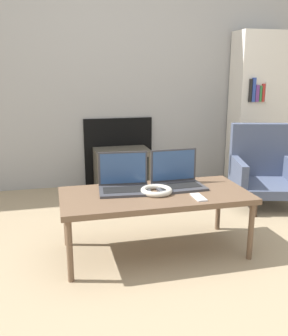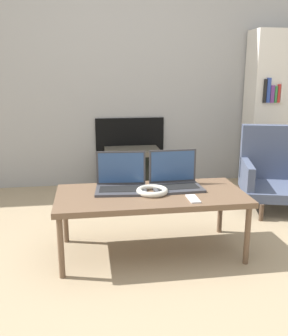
{
  "view_description": "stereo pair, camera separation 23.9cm",
  "coord_description": "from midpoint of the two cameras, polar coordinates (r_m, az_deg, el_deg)",
  "views": [
    {
      "loc": [
        -0.62,
        -1.86,
        1.17
      ],
      "look_at": [
        0.0,
        0.66,
        0.51
      ],
      "focal_mm": 40.0,
      "sensor_mm": 36.0,
      "label": 1
    },
    {
      "loc": [
        -0.39,
        -1.9,
        1.17
      ],
      "look_at": [
        0.0,
        0.66,
        0.51
      ],
      "focal_mm": 40.0,
      "sensor_mm": 36.0,
      "label": 2
    }
  ],
  "objects": [
    {
      "name": "laptop_left",
      "position": [
        2.47,
        -0.75,
        -2.12
      ],
      "size": [
        0.35,
        0.27,
        0.24
      ],
      "rotation": [
        0.0,
        0.0,
        -0.09
      ],
      "color": "#38383D",
      "rests_on": "table"
    },
    {
      "name": "table",
      "position": [
        2.43,
        3.88,
        -4.62
      ],
      "size": [
        1.21,
        0.57,
        0.41
      ],
      "color": "brown",
      "rests_on": "ground_plane"
    },
    {
      "name": "tv",
      "position": [
        3.83,
        0.0,
        -0.18
      ],
      "size": [
        0.55,
        0.4,
        0.42
      ],
      "color": "#4C473D",
      "rests_on": "ground_plane"
    },
    {
      "name": "headphones",
      "position": [
        2.41,
        4.11,
        -3.53
      ],
      "size": [
        0.21,
        0.21,
        0.04
      ],
      "color": "beige",
      "rests_on": "table"
    },
    {
      "name": "armchair",
      "position": [
        3.55,
        20.96,
        -0.42
      ],
      "size": [
        0.68,
        0.7,
        0.71
      ],
      "rotation": [
        0.0,
        0.0,
        -0.27
      ],
      "color": "#47516B",
      "rests_on": "ground_plane"
    },
    {
      "name": "wall_back",
      "position": [
        3.95,
        -1.27,
        16.04
      ],
      "size": [
        7.0,
        0.08,
        2.6
      ],
      "color": "#999999",
      "rests_on": "ground_plane"
    },
    {
      "name": "phone",
      "position": [
        2.33,
        10.42,
        -4.68
      ],
      "size": [
        0.06,
        0.15,
        0.01
      ],
      "color": "silver",
      "rests_on": "table"
    },
    {
      "name": "ground_plane",
      "position": [
        2.27,
        5.75,
        -16.75
      ],
      "size": [
        14.0,
        14.0,
        0.0
      ],
      "primitive_type": "plane",
      "color": "#998466"
    },
    {
      "name": "bookshelf",
      "position": [
        4.28,
        20.93,
        8.4
      ],
      "size": [
        0.6,
        0.32,
        1.59
      ],
      "color": "silver",
      "rests_on": "ground_plane"
    },
    {
      "name": "laptop_right",
      "position": [
        2.55,
        7.47,
        -1.75
      ],
      "size": [
        0.34,
        0.25,
        0.24
      ],
      "rotation": [
        0.0,
        0.0,
        0.04
      ],
      "color": "#38383D",
      "rests_on": "table"
    }
  ]
}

